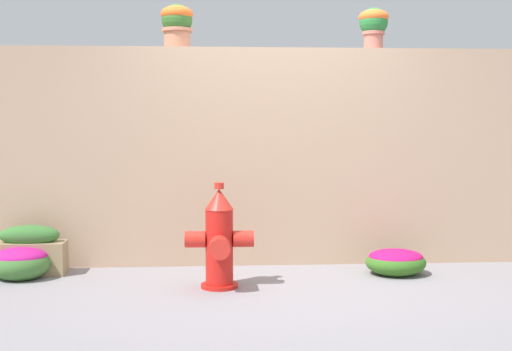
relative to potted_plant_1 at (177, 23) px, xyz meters
name	(u,v)px	position (x,y,z in m)	size (l,w,h in m)	color
ground_plane	(280,285)	(0.87, -0.97, -2.24)	(24.00, 24.00, 0.00)	gray
stone_wall	(270,157)	(0.87, -0.02, -1.24)	(6.19, 0.36, 2.00)	tan
potted_plant_1	(177,23)	(0.00, 0.00, 0.00)	(0.30, 0.30, 0.41)	#BF7759
potted_plant_2	(374,24)	(1.83, -0.04, 0.00)	(0.28, 0.28, 0.39)	#BA6858
fire_hydrant	(219,241)	(0.37, -1.03, -1.86)	(0.55, 0.44, 0.85)	red
flower_bush_left	(20,262)	(-1.31, -0.60, -2.10)	(0.50, 0.45, 0.28)	#417333
flower_bush_right	(396,261)	(1.91, -0.64, -2.12)	(0.53, 0.47, 0.23)	#366C21
planter_box	(30,251)	(-1.27, -0.44, -2.04)	(0.61, 0.24, 0.44)	#967D58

